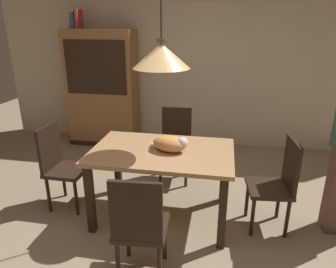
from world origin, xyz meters
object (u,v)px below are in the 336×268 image
at_px(hutch_bookcase, 103,91).
at_px(book_red_tall, 79,19).
at_px(chair_left_side, 60,163).
at_px(pendant_lamp, 161,55).
at_px(chair_near_front, 140,225).
at_px(book_yellow_short, 71,22).
at_px(chair_right_side, 278,181).
at_px(chair_far_back, 176,141).
at_px(book_blue_wide, 75,20).
at_px(dining_table, 162,159).
at_px(cat_sleeping, 171,144).

relative_size(hutch_bookcase, book_red_tall, 6.61).
height_order(chair_left_side, pendant_lamp, pendant_lamp).
xyz_separation_m(chair_near_front, book_yellow_short, (-1.81, 2.79, 1.43)).
bearing_deg(pendant_lamp, chair_near_front, -89.64).
distance_m(chair_near_front, chair_right_side, 1.43).
xyz_separation_m(chair_far_back, book_yellow_short, (-1.80, 1.03, 1.43)).
distance_m(chair_near_front, chair_left_side, 1.43).
bearing_deg(pendant_lamp, chair_far_back, 90.21).
distance_m(book_blue_wide, book_red_tall, 0.07).
height_order(book_yellow_short, book_red_tall, book_red_tall).
relative_size(dining_table, cat_sleeping, 3.50).
bearing_deg(chair_near_front, chair_left_side, 142.21).
distance_m(chair_right_side, cat_sleeping, 1.09).
relative_size(chair_left_side, chair_right_side, 1.00).
height_order(cat_sleeping, book_red_tall, book_red_tall).
bearing_deg(book_red_tall, hutch_bookcase, -0.29).
bearing_deg(book_red_tall, chair_near_front, -58.95).
distance_m(chair_left_side, cat_sleeping, 1.26).
distance_m(hutch_bookcase, book_blue_wide, 1.14).
relative_size(dining_table, chair_left_side, 1.51).
relative_size(chair_far_back, hutch_bookcase, 0.50).
relative_size(chair_far_back, book_red_tall, 3.32).
height_order(chair_right_side, book_blue_wide, book_blue_wide).
bearing_deg(cat_sleeping, pendant_lamp, 177.59).
height_order(book_yellow_short, book_blue_wide, book_blue_wide).
bearing_deg(book_red_tall, book_yellow_short, 180.00).
bearing_deg(chair_far_back, chair_left_side, -142.05).
bearing_deg(dining_table, chair_right_side, 0.40).
distance_m(dining_table, hutch_bookcase, 2.37).
bearing_deg(chair_right_side, book_blue_wide, 146.39).
xyz_separation_m(book_yellow_short, book_red_tall, (0.13, 0.00, 0.05)).
xyz_separation_m(chair_left_side, book_red_tall, (-0.55, 1.91, 1.48)).
bearing_deg(hutch_bookcase, chair_left_side, -82.66).
xyz_separation_m(hutch_bookcase, book_red_tall, (-0.30, 0.00, 1.10)).
relative_size(dining_table, hutch_bookcase, 0.76).
height_order(chair_right_side, book_yellow_short, book_yellow_short).
distance_m(chair_right_side, book_blue_wide, 3.74).
distance_m(dining_table, pendant_lamp, 1.01).
relative_size(book_yellow_short, book_blue_wide, 0.83).
xyz_separation_m(chair_far_back, chair_left_side, (-1.13, -0.88, 0.00)).
distance_m(dining_table, chair_right_side, 1.14).
xyz_separation_m(chair_right_side, pendant_lamp, (-1.13, -0.01, 1.15)).
height_order(dining_table, book_red_tall, book_red_tall).
bearing_deg(chair_far_back, book_blue_wide, 149.19).
xyz_separation_m(dining_table, book_yellow_short, (-1.80, 1.91, 1.29)).
bearing_deg(book_yellow_short, chair_right_side, -33.02).
distance_m(pendant_lamp, book_blue_wide, 2.60).
xyz_separation_m(chair_right_side, cat_sleeping, (-1.04, -0.01, 0.32)).
bearing_deg(chair_near_front, dining_table, 90.36).
bearing_deg(book_yellow_short, chair_far_back, -29.89).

